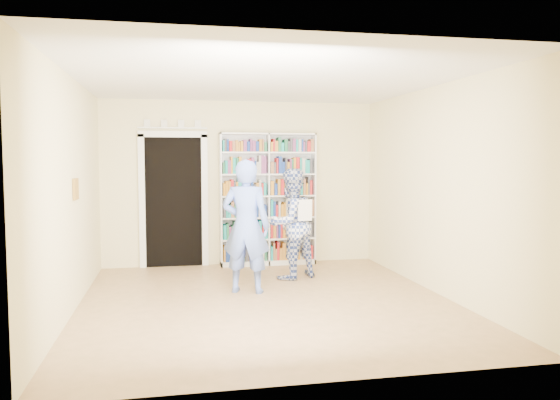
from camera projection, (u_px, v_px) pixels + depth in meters
name	position (u px, v px, depth m)	size (l,w,h in m)	color
floor	(267.00, 301.00, 6.71)	(5.00, 5.00, 0.00)	olive
ceiling	(266.00, 79.00, 6.51)	(5.00, 5.00, 0.00)	white
wall_back	(241.00, 183.00, 9.06)	(4.50, 4.50, 0.00)	beige
wall_left	(71.00, 194.00, 6.17)	(5.00, 5.00, 0.00)	beige
wall_right	(438.00, 190.00, 7.05)	(5.00, 5.00, 0.00)	beige
bookshelf	(268.00, 199.00, 9.01)	(1.58, 0.30, 2.17)	white
doorway	(174.00, 194.00, 8.83)	(1.10, 0.08, 2.43)	black
wall_art	(76.00, 189.00, 6.37)	(0.03, 0.25, 0.25)	brown
man_blue	(246.00, 226.00, 7.11)	(0.64, 0.42, 1.75)	#5F7BD3
man_plaid	(291.00, 224.00, 7.96)	(0.78, 0.61, 1.61)	navy
paper_sheet	(305.00, 210.00, 7.75)	(0.21, 0.01, 0.30)	white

